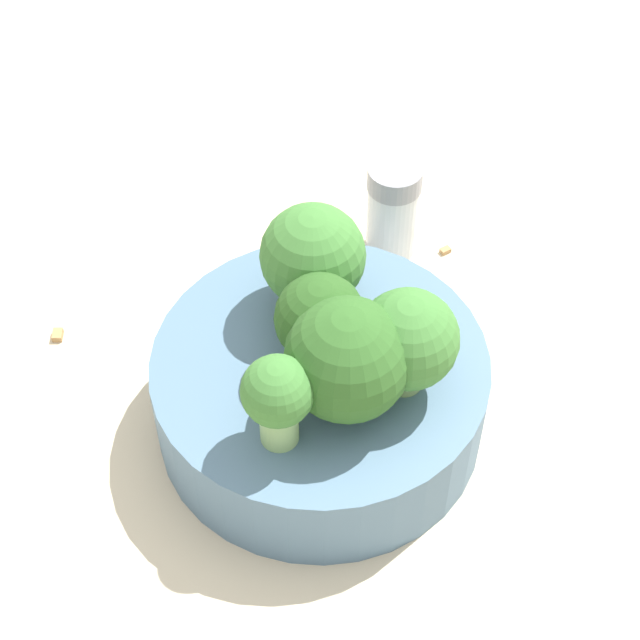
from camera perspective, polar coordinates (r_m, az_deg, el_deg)
The scene contains 10 objects.
ground_plane at distance 0.56m, azimuth -0.00°, elevation -5.40°, with size 3.00×3.00×0.00m, color beige.
bowl at distance 0.54m, azimuth -0.00°, elevation -3.87°, with size 0.17×0.17×0.05m, color slate.
broccoli_floret_0 at distance 0.50m, azimuth -0.58°, elevation 0.11°, with size 0.04×0.04×0.05m.
broccoli_floret_1 at distance 0.53m, azimuth -0.39°, elevation 3.35°, with size 0.05×0.05×0.06m.
broccoli_floret_2 at distance 0.47m, azimuth -2.26°, elevation -4.12°, with size 0.03×0.03×0.05m.
broccoli_floret_3 at distance 0.48m, azimuth 1.46°, elevation -2.18°, with size 0.06×0.06×0.06m.
broccoli_floret_4 at distance 0.49m, azimuth 4.69°, elevation -1.13°, with size 0.05×0.05×0.06m.
pepper_shaker at distance 0.63m, azimuth 3.90°, elevation 5.92°, with size 0.03×0.03×0.06m.
almond_crumb_0 at distance 0.65m, azimuth 6.71°, elevation 3.80°, with size 0.01×0.00×0.01m, color #AD7F4C.
almond_crumb_1 at distance 0.61m, azimuth -13.85°, elevation -0.66°, with size 0.01×0.01×0.01m, color #AD7F4C.
Camera 1 is at (-0.23, 0.24, 0.46)m, focal length 60.00 mm.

